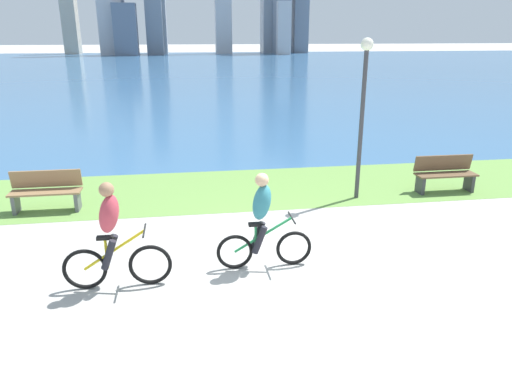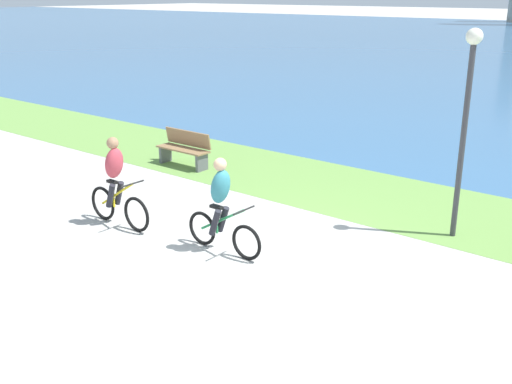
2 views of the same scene
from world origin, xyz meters
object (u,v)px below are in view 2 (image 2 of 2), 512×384
(cyclist_trailing, at_px, (116,183))
(lamppost_tall, at_px, (467,104))
(cyclist_lead, at_px, (221,206))
(bench_near_path, at_px, (184,149))

(cyclist_trailing, relative_size, lamppost_tall, 0.47)
(cyclist_lead, bearing_deg, cyclist_trailing, -172.26)
(lamppost_tall, bearing_deg, bench_near_path, 178.36)
(cyclist_trailing, bearing_deg, cyclist_lead, 7.74)
(cyclist_lead, bearing_deg, bench_near_path, 141.94)
(cyclist_lead, xyz_separation_m, cyclist_trailing, (-2.35, -0.32, 0.01))
(bench_near_path, distance_m, lamppost_tall, 7.35)
(cyclist_trailing, height_order, bench_near_path, cyclist_trailing)
(cyclist_lead, distance_m, cyclist_trailing, 2.37)
(cyclist_trailing, xyz_separation_m, bench_near_path, (-1.93, 3.67, -0.39))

